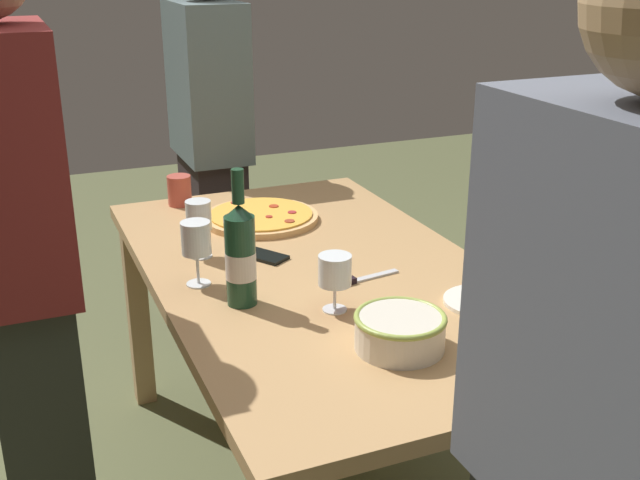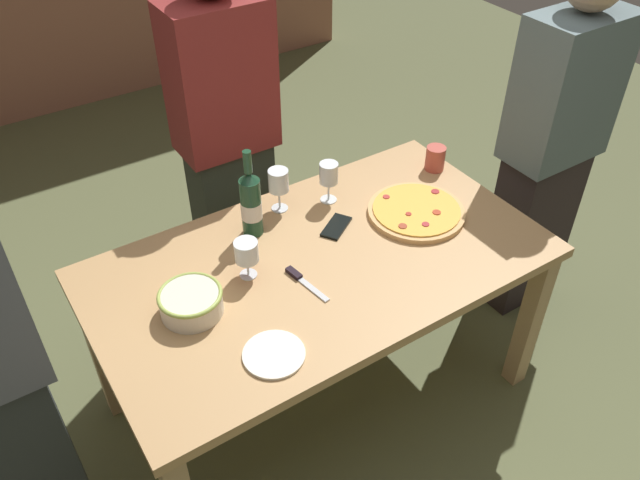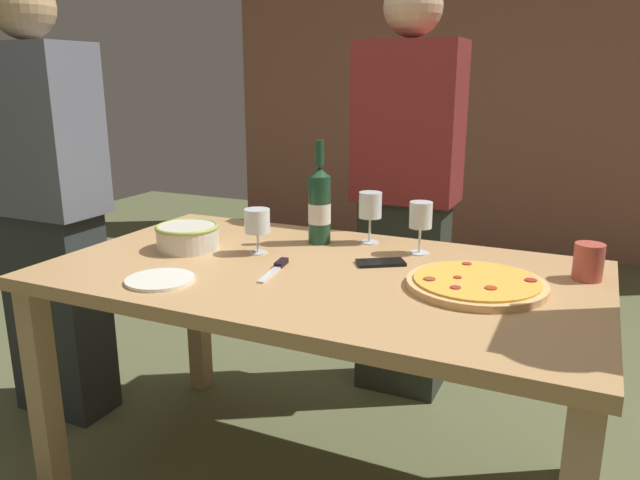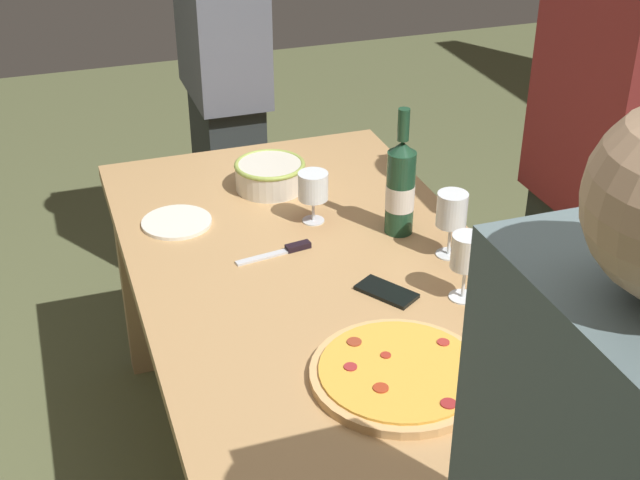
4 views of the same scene
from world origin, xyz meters
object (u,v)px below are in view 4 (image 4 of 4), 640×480
pizza_knife (284,251)px  serving_bowl (270,174)px  person_host (597,197)px  cup_amber (559,420)px  pizza (399,374)px  dining_table (320,302)px  wine_bottle (400,187)px  person_guest_right (224,88)px  side_plate (177,222)px  wine_glass_by_bottle (313,189)px  cell_phone (387,292)px  wine_glass_near_pizza (466,254)px  wine_glass_far_left (452,213)px

pizza_knife → serving_bowl: bearing=169.3°
person_host → cup_amber: bearing=54.1°
serving_bowl → pizza: bearing=0.5°
dining_table → wine_bottle: (-0.12, 0.26, 0.23)m
person_guest_right → side_plate: bearing=-20.8°
pizza_knife → person_host: (0.14, 0.82, 0.09)m
pizza → cup_amber: size_ratio=3.60×
serving_bowl → cup_amber: bearing=10.0°
wine_glass_by_bottle → pizza_knife: (0.14, -0.12, -0.09)m
pizza_knife → person_guest_right: person_guest_right is taller
cell_phone → wine_bottle: bearing=29.0°
dining_table → wine_glass_by_bottle: 0.32m
wine_glass_near_pizza → wine_glass_far_left: bearing=163.7°
serving_bowl → wine_glass_by_bottle: bearing=13.3°
serving_bowl → wine_glass_far_left: (0.51, 0.32, 0.08)m
pizza → wine_bottle: bearing=157.0°
wine_glass_far_left → pizza_knife: wine_glass_far_left is taller
wine_glass_near_pizza → wine_glass_far_left: wine_glass_far_left is taller
pizza → wine_glass_by_bottle: (-0.70, 0.05, 0.09)m
side_plate → dining_table: bearing=39.4°
wine_bottle → person_guest_right: (-1.01, -0.23, -0.05)m
dining_table → person_host: 0.79m
person_host → wine_glass_near_pizza: bearing=23.9°
wine_bottle → pizza_knife: bearing=-88.2°
dining_table → side_plate: side_plate is taller
wine_glass_near_pizza → wine_glass_far_left: size_ratio=0.96×
wine_glass_by_bottle → cell_phone: (0.40, 0.05, -0.09)m
wine_glass_near_pizza → person_guest_right: size_ratio=0.10×
wine_glass_near_pizza → cell_phone: (-0.07, -0.16, -0.12)m
dining_table → wine_glass_near_pizza: size_ratio=9.52×
serving_bowl → cup_amber: size_ratio=2.00×
serving_bowl → wine_bottle: 0.45m
pizza → cup_amber: 0.34m
wine_glass_by_bottle → cell_phone: 0.41m
pizza → pizza_knife: 0.57m
dining_table → pizza: pizza is taller
wine_glass_far_left → side_plate: size_ratio=0.92×
wine_glass_by_bottle → person_guest_right: bearing=-177.9°
dining_table → wine_glass_far_left: size_ratio=9.16×
wine_bottle → person_host: size_ratio=0.21×
wine_bottle → pizza_knife: wine_bottle is taller
dining_table → person_host: bearing=87.9°
pizza → person_host: size_ratio=0.22×
side_plate → person_host: 1.12m
pizza → pizza_knife: pizza is taller
wine_glass_near_pizza → person_host: person_host is taller
wine_glass_near_pizza → wine_glass_by_bottle: (-0.47, -0.21, -0.02)m
serving_bowl → pizza_knife: bearing=-10.7°
wine_bottle → cell_phone: wine_bottle is taller
side_plate → cell_phone: (0.50, 0.41, 0.00)m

